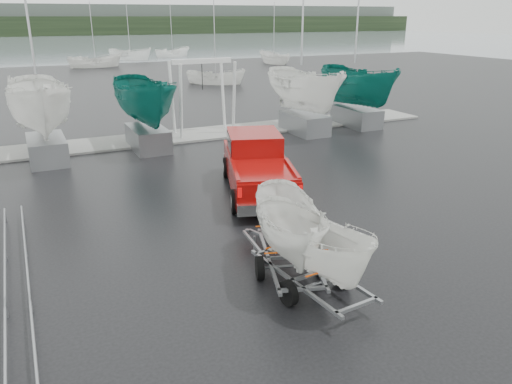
# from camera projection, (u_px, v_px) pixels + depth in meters

# --- Properties ---
(ground_plane) EXTENTS (120.00, 120.00, 0.00)m
(ground_plane) POSITION_uv_depth(u_px,v_px,m) (315.00, 217.00, 16.51)
(ground_plane) COLOR black
(ground_plane) RESTS_ON ground
(lake) EXTENTS (300.00, 300.00, 0.00)m
(lake) POSITION_uv_depth(u_px,v_px,m) (55.00, 48.00, 101.56)
(lake) COLOR gray
(lake) RESTS_ON ground
(dock) EXTENTS (30.00, 3.00, 0.12)m
(dock) POSITION_uv_depth(u_px,v_px,m) (190.00, 135.00, 27.55)
(dock) COLOR gray
(dock) RESTS_ON ground
(treeline) EXTENTS (300.00, 8.00, 6.00)m
(treeline) POSITION_uv_depth(u_px,v_px,m) (34.00, 26.00, 160.09)
(treeline) COLOR black
(treeline) RESTS_ON ground
(far_hill) EXTENTS (300.00, 6.00, 10.00)m
(far_hill) POSITION_uv_depth(u_px,v_px,m) (32.00, 19.00, 166.22)
(far_hill) COLOR #4C5651
(far_hill) RESTS_ON ground
(pickup_truck) EXTENTS (3.94, 6.56, 2.07)m
(pickup_truck) POSITION_uv_depth(u_px,v_px,m) (256.00, 162.00, 18.76)
(pickup_truck) COLOR maroon
(pickup_truck) RESTS_ON ground
(trailer_hitched) EXTENTS (2.25, 3.79, 4.64)m
(trailer_hitched) POSITION_uv_depth(u_px,v_px,m) (291.00, 180.00, 12.09)
(trailer_hitched) COLOR gray
(trailer_hitched) RESTS_ON ground
(trailer_parked) EXTENTS (1.83, 3.70, 4.46)m
(trailer_parked) POSITION_uv_depth(u_px,v_px,m) (314.00, 197.00, 11.25)
(trailer_parked) COLOR gray
(trailer_parked) RESTS_ON ground
(boat_hoist) EXTENTS (3.30, 2.18, 4.12)m
(boat_hoist) POSITION_uv_depth(u_px,v_px,m) (203.00, 86.00, 27.00)
(boat_hoist) COLOR silver
(boat_hoist) RESTS_ON ground
(keelboat_0) EXTENTS (2.68, 3.20, 10.86)m
(keelboat_0) POSITION_uv_depth(u_px,v_px,m) (35.00, 65.00, 21.41)
(keelboat_0) COLOR gray
(keelboat_0) RESTS_ON ground
(keelboat_1) EXTENTS (2.47, 3.20, 7.66)m
(keelboat_1) POSITION_uv_depth(u_px,v_px,m) (143.00, 69.00, 23.59)
(keelboat_1) COLOR gray
(keelboat_1) RESTS_ON ground
(keelboat_2) EXTENTS (2.54, 3.20, 10.71)m
(keelboat_2) POSITION_uv_depth(u_px,v_px,m) (306.00, 60.00, 26.99)
(keelboat_2) COLOR gray
(keelboat_2) RESTS_ON ground
(keelboat_3) EXTENTS (2.49, 3.20, 10.66)m
(keelboat_3) POSITION_uv_depth(u_px,v_px,m) (360.00, 58.00, 28.82)
(keelboat_3) COLOR gray
(keelboat_3) RESTS_ON ground
(mast_rack_0) EXTENTS (0.56, 6.50, 0.06)m
(mast_rack_0) POSITION_uv_depth(u_px,v_px,m) (15.00, 247.00, 13.59)
(mast_rack_0) COLOR gray
(mast_rack_0) RESTS_ON ground
(moored_boat_1) EXTENTS (2.77, 2.70, 11.44)m
(moored_boat_1) POSITION_uv_depth(u_px,v_px,m) (96.00, 67.00, 64.11)
(moored_boat_1) COLOR white
(moored_boat_1) RESTS_ON ground
(moored_boat_2) EXTENTS (3.18, 3.16, 10.97)m
(moored_boat_2) POSITION_uv_depth(u_px,v_px,m) (216.00, 84.00, 48.52)
(moored_boat_2) COLOR white
(moored_boat_2) RESTS_ON ground
(moored_boat_3) EXTENTS (2.63, 2.69, 11.35)m
(moored_boat_3) POSITION_uv_depth(u_px,v_px,m) (274.00, 63.00, 69.07)
(moored_boat_3) COLOR white
(moored_boat_3) RESTS_ON ground
(moored_boat_5) EXTENTS (3.98, 3.98, 11.69)m
(moored_boat_5) POSITION_uv_depth(u_px,v_px,m) (131.00, 60.00, 74.91)
(moored_boat_5) COLOR white
(moored_boat_5) RESTS_ON ground
(moored_boat_7) EXTENTS (3.00, 2.95, 11.16)m
(moored_boat_7) POSITION_uv_depth(u_px,v_px,m) (173.00, 57.00, 79.51)
(moored_boat_7) COLOR white
(moored_boat_7) RESTS_ON ground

